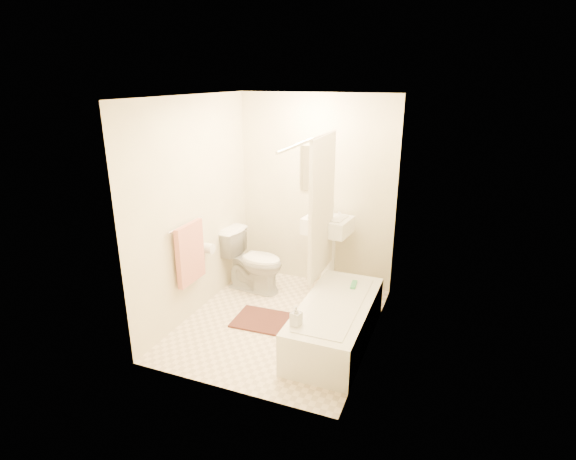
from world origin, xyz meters
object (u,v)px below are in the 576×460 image
at_px(sink, 328,251).
at_px(bath_mat, 264,320).
at_px(toilet, 254,261).
at_px(soap_bottle, 296,316).
at_px(bathtub, 336,322).

distance_m(sink, bath_mat, 1.19).
height_order(toilet, soap_bottle, toilet).
bearing_deg(soap_bottle, bath_mat, 134.39).
relative_size(toilet, bath_mat, 1.18).
bearing_deg(sink, toilet, -154.60).
relative_size(sink, soap_bottle, 5.43).
distance_m(sink, bathtub, 1.20).
distance_m(toilet, bathtub, 1.51).
distance_m(sink, soap_bottle, 1.62).
relative_size(toilet, bathtub, 0.51).
distance_m(toilet, soap_bottle, 1.69).
bearing_deg(bath_mat, soap_bottle, -45.61).
distance_m(toilet, sink, 0.93).
bearing_deg(soap_bottle, bathtub, 66.83).
bearing_deg(bathtub, sink, 111.23).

